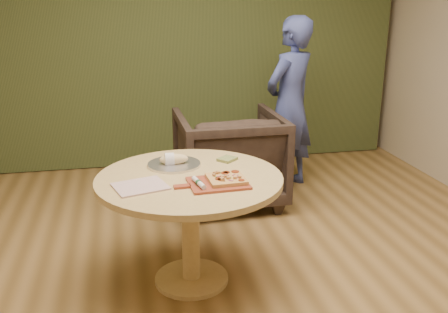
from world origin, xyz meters
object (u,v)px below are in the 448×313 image
object	(u,v)px
armchair	(229,153)
pizza_paddle	(216,183)
cutlery_roll	(199,183)
serving_tray	(174,164)
person_standing	(290,105)
pedestal_table	(190,197)
flatbread_pizza	(226,179)
bread_roll	(173,159)

from	to	relation	value
armchair	pizza_paddle	bearing A→B (deg)	73.97
cutlery_roll	serving_tray	size ratio (longest dim) A/B	0.56
cutlery_roll	person_standing	distance (m)	2.13
pedestal_table	flatbread_pizza	xyz separation A→B (m)	(0.20, -0.16, 0.17)
serving_tray	person_standing	bearing A→B (deg)	46.53
flatbread_pizza	pedestal_table	bearing A→B (deg)	141.70
pedestal_table	person_standing	distance (m)	1.99
armchair	person_standing	size ratio (longest dim) A/B	0.56
bread_roll	person_standing	world-z (taller)	person_standing
flatbread_pizza	bread_roll	world-z (taller)	bread_roll
pedestal_table	pizza_paddle	bearing A→B (deg)	-51.33
bread_roll	person_standing	size ratio (longest dim) A/B	0.12
cutlery_roll	person_standing	size ratio (longest dim) A/B	0.12
flatbread_pizza	cutlery_roll	xyz separation A→B (m)	(-0.18, -0.04, 0.00)
flatbread_pizza	serving_tray	xyz separation A→B (m)	(-0.27, 0.40, -0.02)
bread_roll	armchair	world-z (taller)	armchair
serving_tray	bread_roll	xyz separation A→B (m)	(-0.01, 0.00, 0.04)
pizza_paddle	person_standing	world-z (taller)	person_standing
flatbread_pizza	person_standing	distance (m)	2.00
pizza_paddle	armchair	distance (m)	1.55
flatbread_pizza	armchair	size ratio (longest dim) A/B	0.25
flatbread_pizza	person_standing	world-z (taller)	person_standing
cutlery_roll	bread_roll	size ratio (longest dim) A/B	1.03
cutlery_roll	person_standing	world-z (taller)	person_standing
serving_tray	flatbread_pizza	bearing A→B (deg)	-55.28
armchair	pedestal_table	bearing A→B (deg)	66.56
pedestal_table	bread_roll	world-z (taller)	bread_roll
pedestal_table	armchair	world-z (taller)	armchair
cutlery_roll	bread_roll	xyz separation A→B (m)	(-0.11, 0.44, 0.01)
pizza_paddle	bread_roll	xyz separation A→B (m)	(-0.22, 0.41, 0.04)
cutlery_roll	bread_roll	world-z (taller)	bread_roll
armchair	person_standing	world-z (taller)	person_standing
pedestal_table	pizza_paddle	world-z (taller)	pizza_paddle
pedestal_table	person_standing	bearing A→B (deg)	52.71
armchair	cutlery_roll	bearing A→B (deg)	70.33
pedestal_table	serving_tray	bearing A→B (deg)	106.71
serving_tray	bread_roll	distance (m)	0.04
armchair	person_standing	xyz separation A→B (m)	(0.66, 0.28, 0.36)
person_standing	cutlery_roll	bearing A→B (deg)	22.30
pizza_paddle	bread_roll	distance (m)	0.47
pedestal_table	flatbread_pizza	distance (m)	0.31
bread_roll	serving_tray	bearing A→B (deg)	0.00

